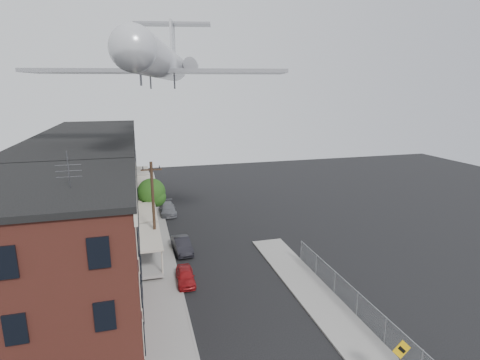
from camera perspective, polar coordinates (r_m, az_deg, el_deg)
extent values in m
cube|color=gray|center=(41.44, -12.98, -7.98)|extent=(3.00, 62.00, 0.12)
cube|color=gray|center=(28.25, 13.43, -18.86)|extent=(3.00, 26.00, 0.12)
cube|color=gray|center=(41.50, -10.96, -7.82)|extent=(0.15, 62.00, 0.14)
cube|color=gray|center=(27.65, 10.64, -19.46)|extent=(0.15, 26.00, 0.14)
cube|color=#331810|center=(24.42, -27.23, -12.31)|extent=(10.00, 12.00, 10.00)
cube|color=black|center=(22.79, -28.62, -0.50)|extent=(10.30, 12.30, 0.30)
cube|color=beige|center=(22.27, -15.70, -0.82)|extent=(0.16, 12.20, 0.60)
cylinder|color=#515156|center=(20.27, -24.66, 1.26)|extent=(0.04, 0.04, 2.00)
cube|color=gray|center=(33.13, -24.09, -5.29)|extent=(10.00, 7.00, 10.00)
cube|color=black|center=(31.95, -24.98, 3.50)|extent=(10.25, 7.00, 0.30)
cube|color=gray|center=(34.33, -13.39, -11.78)|extent=(1.80, 6.40, 0.25)
cube|color=beige|center=(33.46, -13.59, -8.37)|extent=(1.90, 6.50, 0.15)
cube|color=#746B5C|center=(39.78, -22.70, -2.12)|extent=(10.00, 7.00, 10.00)
cube|color=black|center=(38.80, -23.40, 5.23)|extent=(10.25, 7.00, 0.30)
cube|color=gray|center=(40.79, -13.82, -7.65)|extent=(1.80, 6.40, 0.25)
cube|color=beige|center=(40.06, -14.00, -4.71)|extent=(1.90, 6.50, 0.15)
cube|color=gray|center=(46.53, -21.72, 0.14)|extent=(10.00, 7.00, 10.00)
cube|color=black|center=(45.69, -22.29, 6.43)|extent=(10.25, 7.00, 0.30)
cube|color=gray|center=(47.39, -14.13, -4.65)|extent=(1.80, 6.40, 0.25)
cube|color=beige|center=(46.77, -14.29, -2.09)|extent=(1.90, 6.50, 0.15)
cube|color=#746B5C|center=(53.34, -20.99, 1.82)|extent=(10.00, 7.00, 10.00)
cube|color=black|center=(52.62, -21.46, 7.32)|extent=(10.25, 7.00, 0.30)
cube|color=gray|center=(54.10, -14.37, -2.39)|extent=(1.80, 6.40, 0.25)
cube|color=beige|center=(53.55, -14.50, -0.13)|extent=(1.90, 6.50, 0.15)
cube|color=gray|center=(60.20, -20.42, 3.12)|extent=(10.00, 7.00, 10.00)
cube|color=black|center=(59.56, -20.83, 8.00)|extent=(10.25, 7.00, 0.30)
cube|color=gray|center=(60.87, -14.55, -0.63)|extent=(1.80, 6.40, 0.25)
cube|color=beige|center=(60.39, -14.67, 1.39)|extent=(1.90, 6.50, 0.15)
cylinder|color=gray|center=(25.73, 21.25, -20.66)|extent=(0.06, 0.06, 1.90)
cylinder|color=gray|center=(27.76, 17.42, -17.61)|extent=(0.06, 0.06, 1.90)
cylinder|color=gray|center=(29.96, 14.23, -14.93)|extent=(0.06, 0.06, 1.90)
cylinder|color=gray|center=(32.28, 11.56, -12.60)|extent=(0.06, 0.06, 1.90)
cylinder|color=gray|center=(34.71, 9.29, -10.56)|extent=(0.06, 0.06, 1.90)
cube|color=gray|center=(27.32, 17.56, -15.99)|extent=(0.04, 18.00, 0.04)
cube|color=gray|center=(27.76, 17.42, -17.61)|extent=(0.02, 18.00, 1.80)
cube|color=#EEB10C|center=(22.34, 23.41, -22.62)|extent=(1.10, 0.03, 1.10)
cube|color=black|center=(22.32, 23.44, -22.64)|extent=(0.52, 0.02, 0.52)
cylinder|color=black|center=(34.30, -13.02, -4.68)|extent=(0.26, 0.26, 9.00)
cube|color=black|center=(33.33, -13.37, 1.54)|extent=(1.80, 0.12, 0.12)
cylinder|color=black|center=(33.27, -14.59, 1.80)|extent=(0.08, 0.08, 0.25)
cylinder|color=black|center=(33.32, -12.18, 1.95)|extent=(0.08, 0.08, 0.25)
cylinder|color=black|center=(44.83, -13.19, -4.78)|extent=(0.24, 0.24, 2.40)
sphere|color=#1C4211|center=(44.15, -13.35, -1.82)|extent=(3.20, 3.20, 3.20)
sphere|color=#1C4211|center=(44.02, -12.65, -2.58)|extent=(2.24, 2.24, 2.24)
imported|color=#A11418|center=(31.08, -8.33, -14.27)|extent=(1.50, 3.53, 1.19)
imported|color=black|center=(36.48, -8.81, -9.77)|extent=(1.74, 4.24, 1.37)
imported|color=slate|center=(47.45, -10.96, -4.30)|extent=(1.91, 4.64, 1.34)
cylinder|color=#BABABE|center=(35.95, -12.07, 17.25)|extent=(7.58, 22.23, 2.95)
sphere|color=#BABABE|center=(25.10, -15.99, 18.75)|extent=(2.95, 2.95, 2.95)
cone|color=#BABABE|center=(46.89, -10.00, 16.41)|extent=(3.47, 3.33, 2.95)
cube|color=#939399|center=(34.53, -12.34, 15.87)|extent=(22.42, 8.48, 0.32)
cylinder|color=#939399|center=(44.02, -13.49, 16.69)|extent=(2.22, 3.91, 1.47)
cylinder|color=#939399|center=(43.50, -7.49, 16.98)|extent=(2.22, 3.91, 1.47)
cube|color=#BABABE|center=(46.65, -10.21, 19.60)|extent=(0.97, 3.47, 5.16)
cube|color=#939399|center=(47.87, -10.20, 22.34)|extent=(9.06, 4.20, 0.23)
cylinder|color=#515156|center=(26.80, -14.89, 14.90)|extent=(0.15, 0.15, 1.11)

